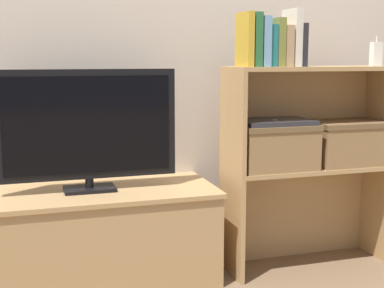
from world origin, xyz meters
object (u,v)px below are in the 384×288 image
object	(u,v)px
tv_stand	(91,237)
storage_basket_left	(274,144)
book_teal	(269,46)
book_ivory	(292,38)
book_tan	(284,46)
storage_basket_right	(347,140)
book_mustard	(245,40)
book_skyblue	(261,42)
tv	(88,127)
book_forest	(253,40)
laptop	(275,122)
baby_monitor	(376,54)
book_charcoal	(298,45)
book_olive	(276,42)

from	to	relation	value
tv_stand	storage_basket_left	distance (m)	0.93
book_teal	book_ivory	size ratio (longest dim) A/B	0.71
book_tan	storage_basket_right	xyz separation A→B (m)	(0.36, 0.02, -0.44)
book_mustard	tv_stand	bearing A→B (deg)	169.24
book_mustard	book_skyblue	size ratio (longest dim) A/B	1.08
tv	book_ivory	xyz separation A→B (m)	(0.89, -0.13, 0.38)
book_ivory	book_forest	bearing A→B (deg)	180.00
book_teal	laptop	world-z (taller)	book_teal
book_teal	book_ivory	xyz separation A→B (m)	(0.11, -0.00, 0.04)
book_mustard	baby_monitor	bearing A→B (deg)	3.26
book_mustard	book_tan	size ratio (longest dim) A/B	1.31
book_charcoal	laptop	distance (m)	0.36
book_olive	baby_monitor	world-z (taller)	book_olive
book_tan	book_ivory	distance (m)	0.05
book_tan	tv	bearing A→B (deg)	171.67
book_forest	laptop	world-z (taller)	book_forest
tv	book_tan	xyz separation A→B (m)	(0.85, -0.13, 0.34)
tv_stand	book_olive	bearing A→B (deg)	-8.81
book_forest	book_tan	bearing A→B (deg)	0.00
storage_basket_left	laptop	size ratio (longest dim) A/B	1.09
book_olive	book_charcoal	xyz separation A→B (m)	(0.11, 0.00, -0.01)
book_mustard	book_olive	size ratio (longest dim) A/B	1.11
book_olive	storage_basket_left	bearing A→B (deg)	57.87
book_skyblue	book_ivory	bearing A→B (deg)	0.00
book_teal	book_tan	distance (m)	0.07
tv	storage_basket_left	distance (m)	0.84
book_tan	book_teal	bearing A→B (deg)	180.00
book_skyblue	baby_monitor	bearing A→B (deg)	3.68
book_skyblue	laptop	bearing A→B (deg)	15.89
book_forest	storage_basket_left	xyz separation A→B (m)	(0.13, 0.02, -0.47)
tv_stand	book_charcoal	size ratio (longest dim) A/B	5.89
book_charcoal	storage_basket_left	xyz separation A→B (m)	(-0.09, 0.02, -0.45)
book_mustard	storage_basket_right	bearing A→B (deg)	2.59
book_olive	book_tan	size ratio (longest dim) A/B	1.18
book_olive	storage_basket_left	size ratio (longest dim) A/B	0.58
book_forest	book_olive	xyz separation A→B (m)	(0.11, 0.00, -0.01)
book_skyblue	book_charcoal	xyz separation A→B (m)	(0.18, 0.00, -0.01)
book_forest	book_olive	distance (m)	0.11
book_skyblue	storage_basket_left	distance (m)	0.47
book_mustard	book_skyblue	xyz separation A→B (m)	(0.08, 0.00, -0.01)
book_skyblue	book_tan	world-z (taller)	book_skyblue
book_ivory	laptop	distance (m)	0.38
tv	book_forest	size ratio (longest dim) A/B	3.33
book_teal	book_ivory	bearing A→B (deg)	-0.00
book_skyblue	book_olive	xyz separation A→B (m)	(0.07, 0.00, -0.00)
book_skyblue	storage_basket_right	world-z (taller)	book_skyblue
book_olive	baby_monitor	size ratio (longest dim) A/B	1.47
book_ivory	laptop	bearing A→B (deg)	157.72
storage_basket_left	laptop	bearing A→B (deg)	180.00
tv	book_charcoal	world-z (taller)	book_charcoal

